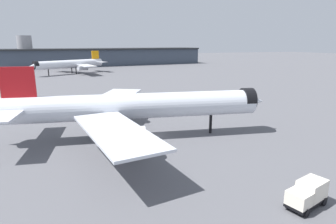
{
  "coord_description": "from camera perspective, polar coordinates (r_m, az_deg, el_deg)",
  "views": [
    {
      "loc": [
        -15.46,
        -52.43,
        18.47
      ],
      "look_at": [
        2.58,
        -0.63,
        4.97
      ],
      "focal_mm": 30.03,
      "sensor_mm": 36.0,
      "label": 1
    }
  ],
  "objects": [
    {
      "name": "airliner_far_taxiway",
      "position": [
        183.75,
        -19.16,
        9.18
      ],
      "size": [
        45.42,
        40.87,
        13.62
      ],
      "rotation": [
        0.0,
        0.0,
        3.66
      ],
      "color": "silver",
      "rests_on": "ground"
    },
    {
      "name": "service_truck_front",
      "position": [
        37.34,
        26.44,
        -14.62
      ],
      "size": [
        5.93,
        3.82,
        3.0
      ],
      "rotation": [
        0.0,
        0.0,
        3.43
      ],
      "color": "black",
      "rests_on": "ground"
    },
    {
      "name": "terminal_building",
      "position": [
        249.34,
        -12.63,
        10.94
      ],
      "size": [
        164.63,
        50.37,
        23.97
      ],
      "rotation": [
        0.0,
        0.0,
        0.11
      ],
      "color": "#3D4756",
      "rests_on": "ground"
    },
    {
      "name": "ground",
      "position": [
        57.7,
        -2.63,
        -4.86
      ],
      "size": [
        900.0,
        900.0,
        0.0
      ],
      "primitive_type": "plane",
      "color": "#56565B"
    },
    {
      "name": "airliner_near_gate",
      "position": [
        55.32,
        -7.2,
        1.06
      ],
      "size": [
        55.22,
        50.0,
        14.42
      ],
      "rotation": [
        0.0,
        0.0,
        -0.15
      ],
      "color": "silver",
      "rests_on": "ground"
    }
  ]
}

